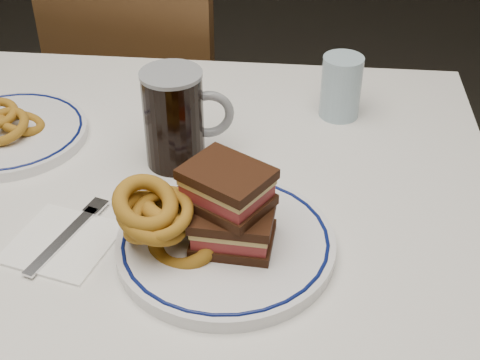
# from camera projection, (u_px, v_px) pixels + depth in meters

# --- Properties ---
(dining_table) EXTENTS (1.27, 0.87, 0.75)m
(dining_table) POSITION_uv_depth(u_px,v_px,m) (99.00, 230.00, 1.10)
(dining_table) COLOR white
(dining_table) RESTS_ON floor
(chair_far) EXTENTS (0.51, 0.51, 0.93)m
(chair_far) POSITION_uv_depth(u_px,v_px,m) (151.00, 98.00, 1.75)
(chair_far) COLOR #442916
(chair_far) RESTS_ON floor
(main_plate) EXTENTS (0.30, 0.30, 0.02)m
(main_plate) POSITION_uv_depth(u_px,v_px,m) (226.00, 244.00, 0.90)
(main_plate) COLOR white
(main_plate) RESTS_ON dining_table
(reuben_sandwich) EXTENTS (0.13, 0.13, 0.11)m
(reuben_sandwich) POSITION_uv_depth(u_px,v_px,m) (230.00, 207.00, 0.86)
(reuben_sandwich) COLOR black
(reuben_sandwich) RESTS_ON main_plate
(onion_rings_main) EXTENTS (0.15, 0.15, 0.14)m
(onion_rings_main) POSITION_uv_depth(u_px,v_px,m) (167.00, 218.00, 0.87)
(onion_rings_main) COLOR brown
(onion_rings_main) RESTS_ON main_plate
(ketchup_ramekin) EXTENTS (0.06, 0.06, 0.04)m
(ketchup_ramekin) POSITION_uv_depth(u_px,v_px,m) (229.00, 183.00, 0.96)
(ketchup_ramekin) COLOR silver
(ketchup_ramekin) RESTS_ON main_plate
(beer_mug) EXTENTS (0.14, 0.10, 0.16)m
(beer_mug) POSITION_uv_depth(u_px,v_px,m) (176.00, 118.00, 1.03)
(beer_mug) COLOR black
(beer_mug) RESTS_ON dining_table
(water_glass) EXTENTS (0.07, 0.07, 0.11)m
(water_glass) POSITION_uv_depth(u_px,v_px,m) (341.00, 87.00, 1.17)
(water_glass) COLOR #98B5C5
(water_glass) RESTS_ON dining_table
(far_plate) EXTENTS (0.26, 0.26, 0.02)m
(far_plate) POSITION_uv_depth(u_px,v_px,m) (8.00, 133.00, 1.13)
(far_plate) COLOR white
(far_plate) RESTS_ON dining_table
(onion_rings_far) EXTENTS (0.12, 0.11, 0.06)m
(onion_rings_far) POSITION_uv_depth(u_px,v_px,m) (8.00, 122.00, 1.11)
(onion_rings_far) COLOR brown
(onion_rings_far) RESTS_ON far_plate
(napkin_fork) EXTENTS (0.16, 0.18, 0.01)m
(napkin_fork) POSITION_uv_depth(u_px,v_px,m) (64.00, 241.00, 0.92)
(napkin_fork) COLOR white
(napkin_fork) RESTS_ON dining_table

